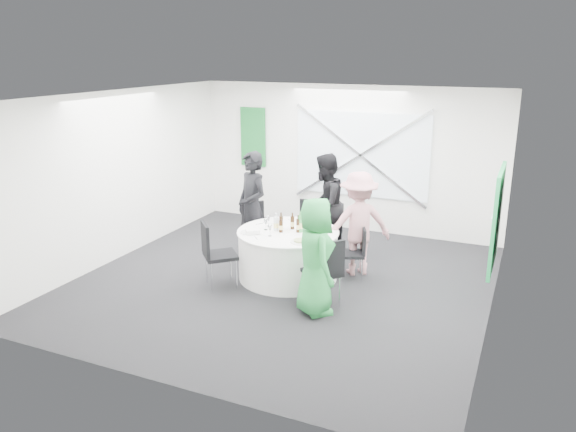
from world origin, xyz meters
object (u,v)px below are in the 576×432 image
at_px(person_man_back, 325,204).
at_px(chair_back_right, 357,249).
at_px(chair_back, 309,224).
at_px(person_woman_green, 315,256).
at_px(clear_water_bottle, 276,224).
at_px(chair_back_left, 256,226).
at_px(person_woman_pink, 358,223).
at_px(chair_front_left, 214,250).
at_px(chair_front_right, 326,268).
at_px(person_man_back_left, 252,206).
at_px(banquet_table, 288,254).
at_px(green_water_bottle, 300,224).

bearing_deg(person_man_back, chair_back_right, 49.85).
xyz_separation_m(chair_back, chair_back_right, (1.05, -0.65, -0.09)).
relative_size(person_woman_green, clear_water_bottle, 5.71).
bearing_deg(person_man_back, chair_back_left, -50.47).
bearing_deg(chair_back, clear_water_bottle, -99.24).
bearing_deg(person_woman_pink, chair_back_left, -33.47).
distance_m(chair_back_right, chair_front_left, 2.17).
bearing_deg(chair_front_left, chair_back_left, -42.26).
height_order(chair_front_right, person_woman_pink, person_woman_pink).
relative_size(chair_back_right, clear_water_bottle, 2.95).
bearing_deg(clear_water_bottle, person_man_back_left, 140.85).
bearing_deg(chair_back_left, person_woman_pink, -54.36).
bearing_deg(chair_back, person_woman_pink, -26.94).
distance_m(chair_back_right, clear_water_bottle, 1.30).
bearing_deg(chair_back_left, clear_water_bottle, -98.85).
relative_size(banquet_table, person_woman_green, 0.98).
distance_m(chair_back, person_woman_green, 2.18).
relative_size(chair_front_right, chair_front_left, 0.98).
xyz_separation_m(chair_back_left, chair_back_right, (1.84, -0.22, -0.08)).
bearing_deg(person_woman_pink, green_water_bottle, 4.57).
height_order(chair_front_right, chair_front_left, chair_front_left).
xyz_separation_m(chair_back_right, person_man_back_left, (-1.86, 0.13, 0.44)).
bearing_deg(chair_front_left, green_water_bottle, -94.41).
height_order(chair_back_left, clear_water_bottle, clear_water_bottle).
distance_m(chair_back, chair_front_left, 1.98).
xyz_separation_m(person_woman_pink, clear_water_bottle, (-1.10, -0.67, 0.05)).
distance_m(person_woman_pink, person_woman_green, 1.56).
bearing_deg(green_water_bottle, chair_front_right, -48.51).
xyz_separation_m(chair_back_left, person_woman_pink, (1.78, 0.01, 0.27)).
bearing_deg(chair_back_right, chair_front_left, -79.04).
relative_size(chair_back_right, chair_front_right, 0.83).
relative_size(banquet_table, person_man_back, 0.89).
relative_size(chair_back, person_man_back, 0.55).
bearing_deg(chair_back_right, chair_back_left, -118.50).
height_order(chair_front_left, clear_water_bottle, clear_water_bottle).
height_order(banquet_table, clear_water_bottle, clear_water_bottle).
relative_size(chair_back_left, person_man_back, 0.54).
xyz_separation_m(banquet_table, green_water_bottle, (0.19, 0.04, 0.51)).
distance_m(person_man_back, person_woman_green, 2.32).
relative_size(chair_back, chair_back_left, 1.02).
distance_m(chair_back, green_water_bottle, 1.09).
distance_m(chair_back_left, person_man_back, 1.23).
height_order(person_woman_pink, green_water_bottle, person_woman_pink).
bearing_deg(person_woman_pink, person_man_back_left, -30.70).
bearing_deg(person_man_back_left, clear_water_bottle, -8.61).
distance_m(person_man_back_left, person_man_back, 1.26).
height_order(banquet_table, chair_front_right, chair_front_right).
bearing_deg(person_man_back, chair_back, -34.58).
distance_m(person_man_back_left, person_woman_pink, 1.81).
relative_size(chair_back_left, chair_front_left, 0.94).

